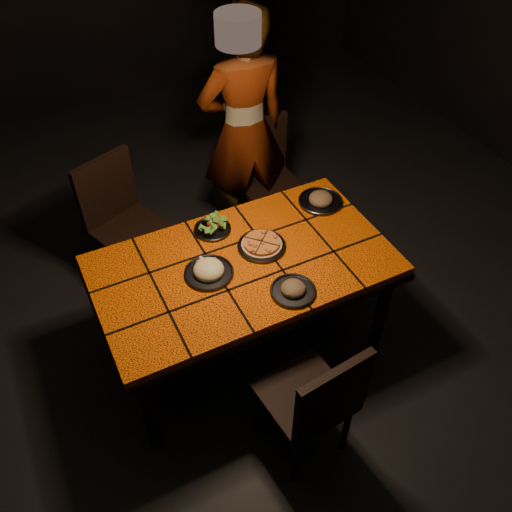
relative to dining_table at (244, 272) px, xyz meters
name	(u,v)px	position (x,y,z in m)	size (l,w,h in m)	color
room_shell	(241,143)	(0.00, 0.00, 0.83)	(6.04, 7.04, 3.08)	black
dining_table	(244,272)	(0.00, 0.00, 0.00)	(1.62, 0.92, 0.75)	#F65D07
chair_near	(316,401)	(0.01, -0.78, -0.16)	(0.44, 0.44, 0.89)	black
chair_far_left	(120,216)	(-0.44, 0.95, -0.14)	(0.54, 0.54, 0.93)	black
chair_far_right	(267,173)	(0.64, 0.94, -0.15)	(0.43, 0.43, 0.91)	black
diner	(244,131)	(0.50, 1.03, 0.19)	(0.63, 0.41, 1.71)	brown
pendant_lamp	(238,24)	(0.00, 0.00, 1.35)	(0.18, 0.18, 1.06)	black
plate_pizza	(262,245)	(0.14, 0.06, 0.10)	(0.32, 0.32, 0.04)	#39393E
plate_pasta	(209,271)	(-0.20, 0.00, 0.10)	(0.26, 0.26, 0.09)	#39393E
plate_salad	(212,227)	(-0.05, 0.31, 0.10)	(0.21, 0.21, 0.07)	#39393E
plate_mushroom_a	(293,289)	(0.13, -0.31, 0.10)	(0.24, 0.24, 0.08)	#39393E
plate_mushroom_b	(321,199)	(0.64, 0.25, 0.10)	(0.27, 0.27, 0.09)	#39393E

